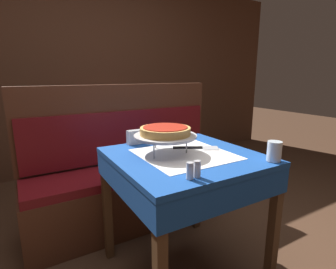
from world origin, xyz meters
TOP-DOWN VIEW (x-y plane):
  - ground_plane at (0.00, 0.00)m, footprint 14.00×14.00m
  - dining_table_front at (0.00, 0.00)m, footprint 0.79×0.79m
  - dining_table_rear at (0.21, 1.69)m, footprint 0.80×0.80m
  - booth_bench at (-0.05, 0.71)m, footprint 1.63×0.46m
  - back_wall_panel at (0.00, 2.20)m, footprint 6.00×0.04m
  - pizza_pan_stand at (-0.09, 0.07)m, footprint 0.36×0.36m
  - deep_dish_pizza at (-0.09, 0.07)m, footprint 0.29×0.29m
  - pizza_server at (0.13, 0.05)m, footprint 0.27×0.18m
  - water_glass_near at (0.33, -0.34)m, footprint 0.07×0.07m
  - salt_shaker at (-0.18, -0.31)m, footprint 0.03×0.03m
  - pepper_shaker at (-0.14, -0.31)m, footprint 0.03×0.03m
  - napkin_holder at (-0.15, 0.35)m, footprint 0.10×0.05m
  - condiment_caddy at (0.22, 1.65)m, footprint 0.13×0.13m

SIDE VIEW (x-z plane):
  - ground_plane at x=0.00m, z-range 0.00..0.00m
  - booth_bench at x=-0.05m, z-range -0.23..0.90m
  - dining_table_front at x=0.00m, z-range 0.28..1.04m
  - dining_table_rear at x=0.21m, z-range 0.28..1.04m
  - pizza_server at x=0.13m, z-range 0.76..0.77m
  - salt_shaker at x=-0.18m, z-range 0.76..0.84m
  - pepper_shaker at x=-0.14m, z-range 0.76..0.84m
  - condiment_caddy at x=0.22m, z-range 0.72..0.88m
  - napkin_holder at x=-0.15m, z-range 0.76..0.85m
  - water_glass_near at x=0.33m, z-range 0.76..0.87m
  - pizza_pan_stand at x=-0.09m, z-range 0.81..0.92m
  - deep_dish_pizza at x=-0.09m, z-range 0.87..0.92m
  - back_wall_panel at x=0.00m, z-range 0.00..2.40m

